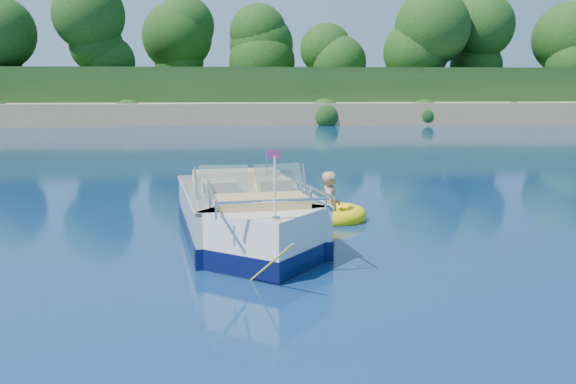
% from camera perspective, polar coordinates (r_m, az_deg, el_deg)
% --- Properties ---
extents(ground, '(160.00, 160.00, 0.00)m').
position_cam_1_polar(ground, '(9.84, -12.85, -7.68)').
color(ground, '#0A1D46').
rests_on(ground, ground).
extents(shoreline, '(170.00, 59.00, 6.00)m').
position_cam_1_polar(shoreline, '(73.12, -6.08, 8.15)').
color(shoreline, '#977957').
rests_on(shoreline, ground).
extents(treeline, '(150.00, 7.12, 8.19)m').
position_cam_1_polar(treeline, '(50.41, -6.62, 12.65)').
color(treeline, black).
rests_on(treeline, ground).
extents(motorboat, '(2.81, 6.27, 2.10)m').
position_cam_1_polar(motorboat, '(11.80, -3.53, -2.51)').
color(motorboat, silver).
rests_on(motorboat, ground).
extents(tow_tube, '(1.73, 1.73, 0.37)m').
position_cam_1_polar(tow_tube, '(13.79, 4.09, -2.05)').
color(tow_tube, yellow).
rests_on(tow_tube, ground).
extents(boy, '(0.56, 0.94, 1.73)m').
position_cam_1_polar(boy, '(13.78, 3.83, -2.46)').
color(boy, tan).
rests_on(boy, ground).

